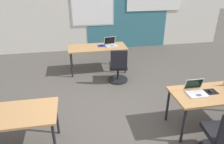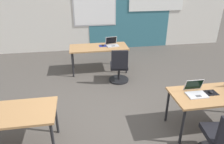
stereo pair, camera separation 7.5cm
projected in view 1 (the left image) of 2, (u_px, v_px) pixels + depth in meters
The scene contains 13 objects.
ground_plane at pixel (112, 116), 4.17m from camera, with size 24.00×24.00×0.00m.
back_wall_assembly at pixel (91, 10), 7.29m from camera, with size 10.00×0.27×2.80m.
desk_near_left at pixel (2, 118), 3.06m from camera, with size 1.60×0.70×0.72m.
desk_near_right at pixel (217, 95), 3.64m from camera, with size 1.60×0.70×0.72m.
desk_far_center at pixel (97, 49), 5.84m from camera, with size 1.60×0.70×0.72m.
laptop_near_right_inner at pixel (196, 90), 3.57m from camera, with size 0.33×0.30×0.23m.
mousepad_near_right_inner at pixel (210, 92), 3.62m from camera, with size 0.22×0.19×0.00m.
mouse_near_right_inner at pixel (211, 91), 3.61m from camera, with size 0.08×0.11×0.03m.
chair_near_right_inner at pixel (222, 138), 3.10m from camera, with size 0.52×0.56×0.92m.
laptop_far_right at pixel (111, 44), 5.89m from camera, with size 0.37×0.33×0.23m.
mousepad_far_right at pixel (102, 46), 5.87m from camera, with size 0.22×0.19×0.00m.
mouse_far_right at pixel (102, 45), 5.87m from camera, with size 0.08×0.11×0.03m.
chair_far_right at pixel (118, 68), 5.33m from camera, with size 0.52×0.56×0.92m.
Camera 1 is at (-0.61, -3.33, 2.59)m, focal length 33.64 mm.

